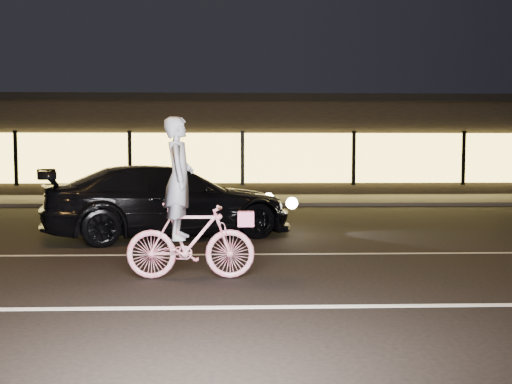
{
  "coord_description": "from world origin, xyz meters",
  "views": [
    {
      "loc": [
        -0.2,
        -8.12,
        1.83
      ],
      "look_at": [
        0.08,
        0.6,
        1.22
      ],
      "focal_mm": 40.0,
      "sensor_mm": 36.0,
      "label": 1
    }
  ],
  "objects": [
    {
      "name": "sidewalk",
      "position": [
        0.0,
        13.0,
        0.06
      ],
      "size": [
        30.0,
        4.0,
        0.12
      ],
      "primitive_type": "cube",
      "color": "#383533",
      "rests_on": "ground"
    },
    {
      "name": "lane_stripe_far",
      "position": [
        0.0,
        2.0,
        0.0
      ],
      "size": [
        60.0,
        0.1,
        0.01
      ],
      "primitive_type": "cube",
      "color": "gray",
      "rests_on": "ground"
    },
    {
      "name": "cyclist",
      "position": [
        -0.93,
        0.06,
        0.83
      ],
      "size": [
        1.86,
        0.64,
        2.34
      ],
      "rotation": [
        0.0,
        0.0,
        1.57
      ],
      "color": "#F13263",
      "rests_on": "ground"
    },
    {
      "name": "storefront",
      "position": [
        0.0,
        18.97,
        2.15
      ],
      "size": [
        25.4,
        8.42,
        4.2
      ],
      "color": "black",
      "rests_on": "ground"
    },
    {
      "name": "sedan",
      "position": [
        -1.67,
        4.24,
        0.78
      ],
      "size": [
        5.76,
        3.73,
        1.55
      ],
      "rotation": [
        0.0,
        0.0,
        1.89
      ],
      "color": "black",
      "rests_on": "ground"
    },
    {
      "name": "lane_stripe_near",
      "position": [
        0.0,
        -1.5,
        0.0
      ],
      "size": [
        60.0,
        0.12,
        0.01
      ],
      "primitive_type": "cube",
      "color": "silver",
      "rests_on": "ground"
    },
    {
      "name": "ground",
      "position": [
        0.0,
        0.0,
        0.0
      ],
      "size": [
        90.0,
        90.0,
        0.0
      ],
      "primitive_type": "plane",
      "color": "black",
      "rests_on": "ground"
    }
  ]
}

